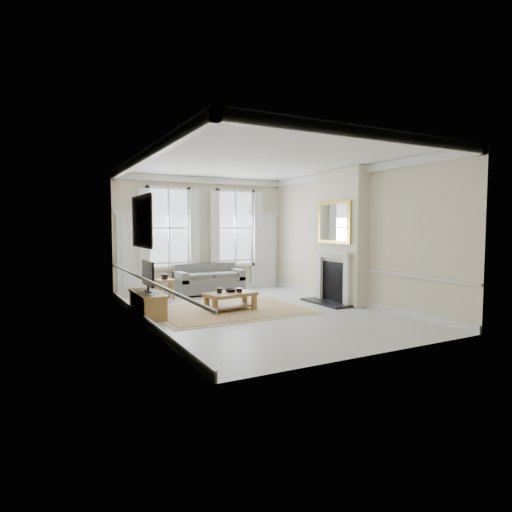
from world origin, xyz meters
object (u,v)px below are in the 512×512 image
sofa (208,281)px  coffee_table (230,296)px  tv_stand (147,304)px  side_table (165,283)px

sofa → coffee_table: bearing=-100.5°
tv_stand → coffee_table: bearing=-10.7°
sofa → side_table: (-1.40, -0.39, 0.07)m
coffee_table → tv_stand: bearing=159.9°
sofa → coffee_table: sofa is taller
sofa → tv_stand: size_ratio=1.30×
sofa → side_table: size_ratio=3.50×
sofa → tv_stand: sofa is taller
side_table → tv_stand: bearing=-116.0°
sofa → tv_stand: 3.23m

